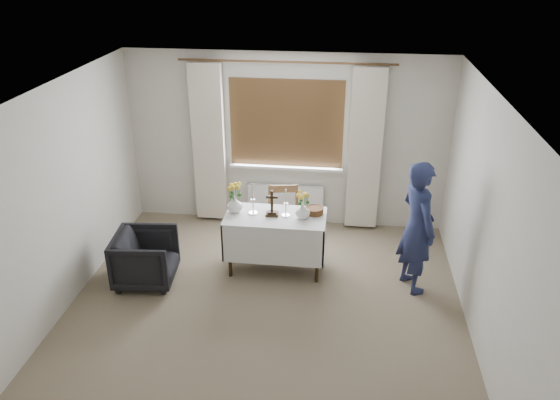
# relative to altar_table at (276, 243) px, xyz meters

# --- Properties ---
(ground) EXTENTS (5.00, 5.00, 0.00)m
(ground) POSITION_rel_altar_table_xyz_m (-0.01, -1.16, -0.38)
(ground) COLOR #82765A
(ground) RESTS_ON ground
(altar_table) EXTENTS (1.24, 0.64, 0.76)m
(altar_table) POSITION_rel_altar_table_xyz_m (0.00, 0.00, 0.00)
(altar_table) COLOR white
(altar_table) RESTS_ON ground
(wooden_chair) EXTENTS (0.48, 0.48, 0.91)m
(wooden_chair) POSITION_rel_altar_table_xyz_m (0.05, 0.44, 0.07)
(wooden_chair) COLOR brown
(wooden_chair) RESTS_ON ground
(armchair) EXTENTS (0.78, 0.76, 0.66)m
(armchair) POSITION_rel_altar_table_xyz_m (-1.53, -0.47, -0.05)
(armchair) COLOR black
(armchair) RESTS_ON ground
(person) EXTENTS (0.60, 0.70, 1.62)m
(person) POSITION_rel_altar_table_xyz_m (1.68, -0.19, 0.43)
(person) COLOR #222D4F
(person) RESTS_ON ground
(radiator) EXTENTS (1.10, 0.10, 0.60)m
(radiator) POSITION_rel_altar_table_xyz_m (-0.01, 1.26, -0.08)
(radiator) COLOR white
(radiator) RESTS_ON ground
(wooden_cross) EXTENTS (0.16, 0.12, 0.33)m
(wooden_cross) POSITION_rel_altar_table_xyz_m (-0.04, 0.00, 0.55)
(wooden_cross) COLOR black
(wooden_cross) RESTS_ON altar_table
(candlestick_left) EXTENTS (0.13, 0.13, 0.40)m
(candlestick_left) POSITION_rel_altar_table_xyz_m (-0.28, 0.03, 0.58)
(candlestick_left) COLOR silver
(candlestick_left) RESTS_ON altar_table
(candlestick_right) EXTENTS (0.13, 0.13, 0.36)m
(candlestick_right) POSITION_rel_altar_table_xyz_m (0.13, 0.02, 0.56)
(candlestick_right) COLOR silver
(candlestick_right) RESTS_ON altar_table
(flower_vase_left) EXTENTS (0.22, 0.22, 0.21)m
(flower_vase_left) POSITION_rel_altar_table_xyz_m (-0.51, 0.04, 0.48)
(flower_vase_left) COLOR white
(flower_vase_left) RESTS_ON altar_table
(flower_vase_right) EXTENTS (0.20, 0.20, 0.19)m
(flower_vase_right) POSITION_rel_altar_table_xyz_m (0.33, -0.02, 0.47)
(flower_vase_right) COLOR white
(flower_vase_right) RESTS_ON altar_table
(wicker_basket) EXTENTS (0.26, 0.26, 0.08)m
(wicker_basket) POSITION_rel_altar_table_xyz_m (0.47, 0.12, 0.42)
(wicker_basket) COLOR brown
(wicker_basket) RESTS_ON altar_table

